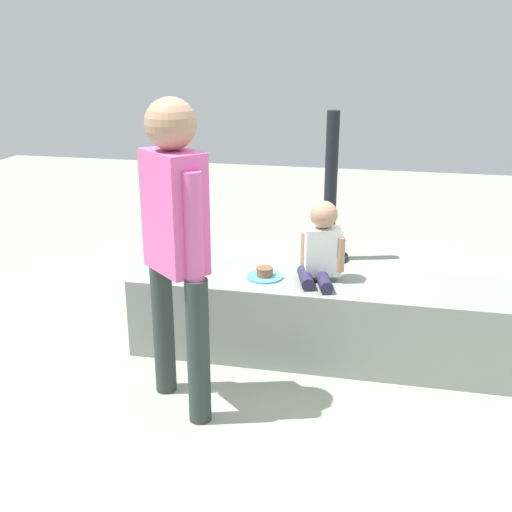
{
  "coord_description": "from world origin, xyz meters",
  "views": [
    {
      "loc": [
        0.25,
        -3.48,
        1.85
      ],
      "look_at": [
        -0.43,
        -0.35,
        0.74
      ],
      "focal_mm": 43.79,
      "sensor_mm": 36.0,
      "label": 1
    }
  ],
  "objects_px": {
    "gift_bag": "(410,313)",
    "cake_box_white": "(269,278)",
    "party_cup_red": "(434,293)",
    "handbag_black_leather": "(241,297)",
    "water_bottle_near_gift": "(325,308)",
    "cake_plate": "(265,274)",
    "child_seated": "(321,247)",
    "water_bottle_far_side": "(231,276)",
    "adult_standing": "(175,231)"
  },
  "relations": [
    {
      "from": "cake_plate",
      "to": "handbag_black_leather",
      "type": "relative_size",
      "value": 0.68
    },
    {
      "from": "adult_standing",
      "to": "gift_bag",
      "type": "xyz_separation_m",
      "value": [
        1.2,
        1.18,
        -0.85
      ]
    },
    {
      "from": "cake_box_white",
      "to": "child_seated",
      "type": "bearing_deg",
      "value": -63.54
    },
    {
      "from": "gift_bag",
      "to": "adult_standing",
      "type": "bearing_deg",
      "value": -135.47
    },
    {
      "from": "party_cup_red",
      "to": "water_bottle_far_side",
      "type": "bearing_deg",
      "value": -177.76
    },
    {
      "from": "water_bottle_near_gift",
      "to": "cake_box_white",
      "type": "height_order",
      "value": "water_bottle_near_gift"
    },
    {
      "from": "gift_bag",
      "to": "water_bottle_far_side",
      "type": "distance_m",
      "value": 1.46
    },
    {
      "from": "child_seated",
      "to": "cake_plate",
      "type": "distance_m",
      "value": 0.39
    },
    {
      "from": "water_bottle_near_gift",
      "to": "gift_bag",
      "type": "bearing_deg",
      "value": -1.54
    },
    {
      "from": "cake_plate",
      "to": "handbag_black_leather",
      "type": "xyz_separation_m",
      "value": [
        -0.29,
        0.57,
        -0.41
      ]
    },
    {
      "from": "party_cup_red",
      "to": "handbag_black_leather",
      "type": "relative_size",
      "value": 0.36
    },
    {
      "from": "water_bottle_far_side",
      "to": "handbag_black_leather",
      "type": "distance_m",
      "value": 0.46
    },
    {
      "from": "cake_plate",
      "to": "handbag_black_leather",
      "type": "distance_m",
      "value": 0.76
    },
    {
      "from": "child_seated",
      "to": "adult_standing",
      "type": "height_order",
      "value": "adult_standing"
    },
    {
      "from": "party_cup_red",
      "to": "cake_plate",
      "type": "bearing_deg",
      "value": -135.78
    },
    {
      "from": "child_seated",
      "to": "handbag_black_leather",
      "type": "bearing_deg",
      "value": 139.0
    },
    {
      "from": "water_bottle_far_side",
      "to": "gift_bag",
      "type": "bearing_deg",
      "value": -20.3
    },
    {
      "from": "water_bottle_far_side",
      "to": "party_cup_red",
      "type": "height_order",
      "value": "water_bottle_far_side"
    },
    {
      "from": "gift_bag",
      "to": "cake_box_white",
      "type": "distance_m",
      "value": 1.21
    },
    {
      "from": "party_cup_red",
      "to": "cake_box_white",
      "type": "xyz_separation_m",
      "value": [
        -1.26,
        0.0,
        0.02
      ]
    },
    {
      "from": "adult_standing",
      "to": "cake_plate",
      "type": "xyz_separation_m",
      "value": [
        0.31,
        0.69,
        -0.46
      ]
    },
    {
      "from": "party_cup_red",
      "to": "water_bottle_near_gift",
      "type": "bearing_deg",
      "value": -144.09
    },
    {
      "from": "cake_plate",
      "to": "gift_bag",
      "type": "relative_size",
      "value": 0.8
    },
    {
      "from": "cake_plate",
      "to": "cake_box_white",
      "type": "distance_m",
      "value": 1.16
    },
    {
      "from": "child_seated",
      "to": "cake_box_white",
      "type": "xyz_separation_m",
      "value": [
        -0.51,
        1.03,
        -0.63
      ]
    },
    {
      "from": "adult_standing",
      "to": "water_bottle_far_side",
      "type": "xyz_separation_m",
      "value": [
        -0.16,
        1.69,
        -0.88
      ]
    },
    {
      "from": "party_cup_red",
      "to": "handbag_black_leather",
      "type": "distance_m",
      "value": 1.46
    },
    {
      "from": "child_seated",
      "to": "handbag_black_leather",
      "type": "relative_size",
      "value": 1.47
    },
    {
      "from": "handbag_black_leather",
      "to": "water_bottle_far_side",
      "type": "bearing_deg",
      "value": 112.96
    },
    {
      "from": "gift_bag",
      "to": "water_bottle_near_gift",
      "type": "distance_m",
      "value": 0.57
    },
    {
      "from": "cake_plate",
      "to": "cake_box_white",
      "type": "bearing_deg",
      "value": 99.58
    },
    {
      "from": "cake_plate",
      "to": "party_cup_red",
      "type": "relative_size",
      "value": 1.92
    },
    {
      "from": "adult_standing",
      "to": "water_bottle_near_gift",
      "type": "height_order",
      "value": "adult_standing"
    },
    {
      "from": "cake_plate",
      "to": "cake_box_white",
      "type": "xyz_separation_m",
      "value": [
        -0.18,
        1.06,
        -0.44
      ]
    },
    {
      "from": "cake_box_white",
      "to": "water_bottle_far_side",
      "type": "bearing_deg",
      "value": -167.73
    },
    {
      "from": "child_seated",
      "to": "water_bottle_near_gift",
      "type": "height_order",
      "value": "child_seated"
    },
    {
      "from": "child_seated",
      "to": "gift_bag",
      "type": "distance_m",
      "value": 0.93
    },
    {
      "from": "gift_bag",
      "to": "water_bottle_far_side",
      "type": "height_order",
      "value": "gift_bag"
    },
    {
      "from": "gift_bag",
      "to": "party_cup_red",
      "type": "height_order",
      "value": "gift_bag"
    },
    {
      "from": "water_bottle_far_side",
      "to": "party_cup_red",
      "type": "relative_size",
      "value": 1.7
    },
    {
      "from": "child_seated",
      "to": "water_bottle_near_gift",
      "type": "relative_size",
      "value": 2.12
    },
    {
      "from": "adult_standing",
      "to": "party_cup_red",
      "type": "relative_size",
      "value": 13.78
    },
    {
      "from": "water_bottle_near_gift",
      "to": "cake_box_white",
      "type": "distance_m",
      "value": 0.75
    },
    {
      "from": "water_bottle_near_gift",
      "to": "party_cup_red",
      "type": "bearing_deg",
      "value": 35.91
    },
    {
      "from": "cake_box_white",
      "to": "handbag_black_leather",
      "type": "bearing_deg",
      "value": -103.34
    },
    {
      "from": "gift_bag",
      "to": "water_bottle_far_side",
      "type": "bearing_deg",
      "value": 159.7
    },
    {
      "from": "child_seated",
      "to": "water_bottle_near_gift",
      "type": "xyz_separation_m",
      "value": [
        -0.01,
        0.48,
        -0.6
      ]
    },
    {
      "from": "child_seated",
      "to": "water_bottle_far_side",
      "type": "relative_size",
      "value": 2.43
    },
    {
      "from": "party_cup_red",
      "to": "child_seated",
      "type": "bearing_deg",
      "value": -126.15
    },
    {
      "from": "water_bottle_far_side",
      "to": "child_seated",
      "type": "bearing_deg",
      "value": -50.17
    }
  ]
}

